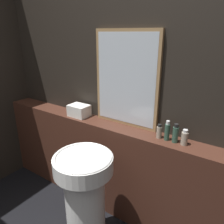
# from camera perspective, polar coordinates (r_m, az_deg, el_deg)

# --- Properties ---
(wall_back) EXTENTS (8.00, 0.06, 2.50)m
(wall_back) POSITION_cam_1_polar(r_m,az_deg,el_deg) (1.91, 3.32, 7.45)
(wall_back) COLOR black
(wall_back) RESTS_ON ground_plane
(vanity_counter) EXTENTS (2.77, 0.21, 0.90)m
(vanity_counter) POSITION_cam_1_polar(r_m,az_deg,el_deg) (2.13, 0.90, -14.76)
(vanity_counter) COLOR #422319
(vanity_counter) RESTS_ON ground_plane
(pedestal_sink) EXTENTS (0.43, 0.43, 0.85)m
(pedestal_sink) POSITION_cam_1_polar(r_m,az_deg,el_deg) (1.80, -7.08, -21.23)
(pedestal_sink) COLOR white
(pedestal_sink) RESTS_ON ground_plane
(mirror) EXTENTS (0.60, 0.03, 0.80)m
(mirror) POSITION_cam_1_polar(r_m,az_deg,el_deg) (1.84, 3.70, 8.45)
(mirror) COLOR #937047
(mirror) RESTS_ON vanity_counter
(towel_stack) EXTENTS (0.19, 0.15, 0.11)m
(towel_stack) POSITION_cam_1_polar(r_m,az_deg,el_deg) (2.14, -8.60, 0.37)
(towel_stack) COLOR silver
(towel_stack) RESTS_ON vanity_counter
(shampoo_bottle) EXTENTS (0.04, 0.04, 0.11)m
(shampoo_bottle) POSITION_cam_1_polar(r_m,az_deg,el_deg) (1.72, 12.22, -5.04)
(shampoo_bottle) COLOR gray
(shampoo_bottle) RESTS_ON vanity_counter
(conditioner_bottle) EXTENTS (0.04, 0.04, 0.16)m
(conditioner_bottle) POSITION_cam_1_polar(r_m,az_deg,el_deg) (1.69, 14.21, -4.89)
(conditioner_bottle) COLOR #2D4C3D
(conditioner_bottle) RESTS_ON vanity_counter
(lotion_bottle) EXTENTS (0.04, 0.04, 0.15)m
(lotion_bottle) POSITION_cam_1_polar(r_m,az_deg,el_deg) (1.68, 16.23, -5.51)
(lotion_bottle) COLOR #2D4C3D
(lotion_bottle) RESTS_ON vanity_counter
(body_wash_bottle) EXTENTS (0.05, 0.05, 0.12)m
(body_wash_bottle) POSITION_cam_1_polar(r_m,az_deg,el_deg) (1.67, 18.42, -6.42)
(body_wash_bottle) COLOR gray
(body_wash_bottle) RESTS_ON vanity_counter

